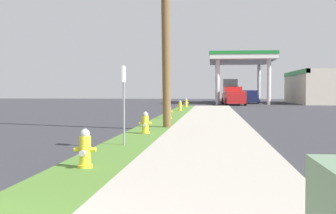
# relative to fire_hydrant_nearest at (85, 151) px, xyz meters

# --- Properties ---
(fire_hydrant_nearest) EXTENTS (0.42, 0.37, 0.74)m
(fire_hydrant_nearest) POSITION_rel_fire_hydrant_nearest_xyz_m (0.00, 0.00, 0.00)
(fire_hydrant_nearest) COLOR yellow
(fire_hydrant_nearest) RESTS_ON grass_verge
(fire_hydrant_second) EXTENTS (0.42, 0.38, 0.74)m
(fire_hydrant_second) POSITION_rel_fire_hydrant_nearest_xyz_m (0.13, 6.82, 0.00)
(fire_hydrant_second) COLOR yellow
(fire_hydrant_second) RESTS_ON grass_verge
(fire_hydrant_third) EXTENTS (0.42, 0.37, 0.74)m
(fire_hydrant_third) POSITION_rel_fire_hydrant_nearest_xyz_m (0.13, 15.08, 0.00)
(fire_hydrant_third) COLOR yellow
(fire_hydrant_third) RESTS_ON grass_verge
(fire_hydrant_fourth) EXTENTS (0.42, 0.37, 0.74)m
(fire_hydrant_fourth) POSITION_rel_fire_hydrant_nearest_xyz_m (0.10, 23.56, 0.00)
(fire_hydrant_fourth) COLOR yellow
(fire_hydrant_fourth) RESTS_ON grass_verge
(fire_hydrant_fifth) EXTENTS (0.42, 0.38, 0.74)m
(fire_hydrant_fifth) POSITION_rel_fire_hydrant_nearest_xyz_m (0.09, 31.08, 0.00)
(fire_hydrant_fifth) COLOR yellow
(fire_hydrant_fifth) RESTS_ON grass_verge
(street_sign_post) EXTENTS (0.05, 0.36, 2.12)m
(street_sign_post) POSITION_rel_fire_hydrant_nearest_xyz_m (0.03, 3.61, 1.19)
(street_sign_post) COLOR gray
(street_sign_post) RESTS_ON grass_verge
(gas_station_canopy) EXTENTS (16.66, 14.40, 5.86)m
(gas_station_canopy) POSITION_rel_fire_hydrant_nearest_xyz_m (13.50, 47.38, 2.13)
(gas_station_canopy) COLOR silver
(gas_station_canopy) RESTS_ON ground
(car_navy_by_near_pump) EXTENTS (2.23, 4.62, 1.57)m
(car_navy_by_near_pump) POSITION_rel_fire_hydrant_nearest_xyz_m (7.01, 47.34, 0.28)
(car_navy_by_near_pump) COLOR navy
(car_navy_by_near_pump) RESTS_ON ground
(truck_black_at_forecourt) EXTENTS (2.41, 6.49, 3.11)m
(truck_black_at_forecourt) POSITION_rel_fire_hydrant_nearest_xyz_m (4.85, 55.02, 1.04)
(truck_black_at_forecourt) COLOR black
(truck_black_at_forecourt) RESTS_ON ground
(truck_red_on_apron) EXTENTS (2.46, 5.53, 1.97)m
(truck_red_on_apron) POSITION_rel_fire_hydrant_nearest_xyz_m (4.61, 40.53, 0.47)
(truck_red_on_apron) COLOR red
(truck_red_on_apron) RESTS_ON ground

